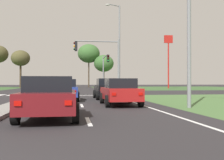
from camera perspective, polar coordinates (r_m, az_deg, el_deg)
name	(u,v)px	position (r m, az deg, el deg)	size (l,w,h in m)	color
ground_plane	(47,93)	(33.49, -13.56, -2.65)	(200.00, 200.00, 0.00)	#282628
grass_verge_far_right	(173,88)	(62.08, 12.82, -1.64)	(35.00, 35.00, 0.01)	#385B2D
median_island_near	(13,106)	(14.69, -20.16, -5.19)	(1.20, 22.00, 0.14)	gray
median_island_far	(58,88)	(58.42, -11.38, -1.65)	(1.20, 36.00, 0.14)	#ADA89E
lane_dash_near	(88,121)	(8.97, -4.99, -8.68)	(0.14, 2.00, 0.01)	silver
lane_dash_second	(82,106)	(14.92, -6.40, -5.39)	(0.14, 2.00, 0.01)	silver
lane_dash_third	(79,99)	(20.91, -7.00, -3.98)	(0.14, 2.00, 0.01)	silver
lane_dash_fourth	(77,95)	(26.90, -7.33, -3.19)	(0.14, 2.00, 0.01)	silver
edge_line_right	(139,104)	(15.87, 5.77, -5.10)	(0.14, 24.00, 0.01)	silver
stop_bar_near	(81,95)	(26.38, -6.65, -3.25)	(6.40, 0.50, 0.01)	silver
crosswalk_bar_third	(0,95)	(29.03, -22.57, -2.96)	(0.70, 2.80, 0.01)	silver
crosswalk_bar_fourth	(12,95)	(28.78, -20.35, -2.99)	(0.70, 2.80, 0.01)	silver
crosswalk_bar_fifth	(24,95)	(28.56, -18.09, -3.01)	(0.70, 2.80, 0.01)	silver
car_black_near	(107,89)	(20.85, -1.01, -1.81)	(1.95, 4.18, 1.56)	black
car_white_third	(38,85)	(44.41, -15.39, -1.05)	(1.95, 4.46, 1.61)	silver
car_teal_fourth	(41,85)	(49.63, -14.70, -0.99)	(2.08, 4.28, 1.60)	#19565B
car_maroon_fifth	(50,97)	(9.86, -13.04, -3.52)	(2.02, 4.33, 1.48)	maroon
car_blue_sixth	(64,90)	(19.10, -10.05, -2.02)	(2.03, 4.33, 1.49)	navy
car_grey_seventh	(47,85)	(61.40, -13.47, -0.94)	(2.04, 4.23, 1.48)	slate
car_red_eighth	(120,92)	(15.13, 1.68, -2.45)	(1.95, 4.22, 1.49)	#A31919
traffic_signal_near_right	(102,56)	(27.02, -2.09, 4.99)	(4.58, 0.32, 5.61)	gray
traffic_signal_far_right	(105,66)	(38.10, -1.47, 3.05)	(0.32, 5.69, 5.14)	gray
street_lamp_second	(118,45)	(33.70, 1.37, 7.49)	(1.97, 1.03, 10.83)	gray
pedestrian_at_median	(54,82)	(46.58, -12.09, -0.45)	(0.34, 0.34, 1.88)	#4C4C4C
fastfood_pole_sign	(168,49)	(57.72, 11.81, 6.32)	(1.80, 0.40, 11.06)	red
treeline_third	(21,58)	(66.35, -18.74, 4.35)	(4.29, 4.29, 8.71)	#423323
treeline_fourth	(89,54)	(68.45, -4.92, 5.57)	(5.52, 5.52, 10.85)	#423323
treeline_fifth	(104,63)	(67.05, -1.74, 3.51)	(4.91, 4.91, 8.03)	#423323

